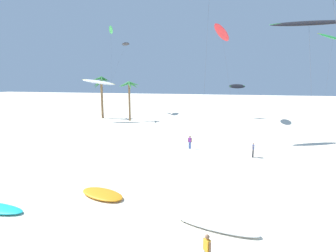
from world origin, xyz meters
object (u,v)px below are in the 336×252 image
object	(u,v)px
palm_tree_0	(101,84)
person_mid_field	(253,149)
palm_tree_2	(129,89)
flying_kite_1	(99,82)
flying_kite_2	(333,38)
flying_kite_3	(237,86)
flying_kite_8	(126,44)
flying_kite_6	(222,33)
palm_tree_1	(102,87)
flying_kite_4	(111,30)
grounded_kite_2	(102,194)
person_foreground_walker	(190,142)
grounded_kite_1	(217,226)
person_near_left	(207,250)
flying_kite_5	(309,23)

from	to	relation	value
palm_tree_0	person_mid_field	size ratio (longest dim) A/B	5.54
palm_tree_2	flying_kite_1	distance (m)	6.33
palm_tree_0	person_mid_field	world-z (taller)	palm_tree_0
flying_kite_1	flying_kite_2	bearing A→B (deg)	16.99
flying_kite_3	flying_kite_8	world-z (taller)	flying_kite_8
flying_kite_3	flying_kite_6	bearing A→B (deg)	-132.97
flying_kite_2	flying_kite_6	xyz separation A→B (m)	(-22.25, -5.06, 1.08)
palm_tree_1	flying_kite_4	distance (m)	18.64
grounded_kite_2	person_foreground_walker	size ratio (longest dim) A/B	2.45
grounded_kite_1	flying_kite_6	bearing A→B (deg)	93.67
flying_kite_1	palm_tree_0	bearing A→B (deg)	112.23
grounded_kite_1	person_mid_field	world-z (taller)	person_mid_field
flying_kite_2	palm_tree_0	bearing A→B (deg)	-169.01
flying_kite_1	grounded_kite_2	size ratio (longest dim) A/B	2.20
palm_tree_0	palm_tree_2	bearing A→B (deg)	-17.17
palm_tree_1	palm_tree_2	size ratio (longest dim) A/B	1.03
flying_kite_3	flying_kite_6	xyz separation A→B (m)	(-3.50, -3.76, 11.05)
person_mid_field	palm_tree_0	bearing A→B (deg)	142.35
flying_kite_1	person_near_left	size ratio (longest dim) A/B	5.35
person_foreground_walker	palm_tree_1	bearing A→B (deg)	137.40
flying_kite_4	grounded_kite_1	size ratio (longest dim) A/B	4.36
person_foreground_walker	person_mid_field	xyz separation A→B (m)	(7.49, -1.95, 0.01)
flying_kite_8	person_near_left	world-z (taller)	flying_kite_8
flying_kite_2	flying_kite_5	world-z (taller)	flying_kite_2
flying_kite_8	person_foreground_walker	size ratio (longest dim) A/B	10.91
flying_kite_1	flying_kite_6	xyz separation A→B (m)	(23.90, 9.04, 10.09)
person_mid_field	flying_kite_2	bearing A→B (deg)	63.69
flying_kite_4	flying_kite_6	xyz separation A→B (m)	(28.57, -6.89, -2.98)
flying_kite_2	flying_kite_3	bearing A→B (deg)	-176.05
palm_tree_1	palm_tree_2	world-z (taller)	palm_tree_1
palm_tree_2	person_mid_field	distance (m)	32.89
flying_kite_1	flying_kite_8	distance (m)	18.45
palm_tree_1	flying_kite_1	bearing A→B (deg)	-68.33
grounded_kite_1	flying_kite_1	bearing A→B (deg)	127.21
palm_tree_2	person_near_left	size ratio (longest dim) A/B	4.90
flying_kite_2	flying_kite_3	size ratio (longest dim) A/B	2.36
grounded_kite_1	person_mid_field	bearing A→B (deg)	79.94
flying_kite_2	flying_kite_6	distance (m)	22.84
palm_tree_0	flying_kite_8	xyz separation A→B (m)	(1.33, 11.08, 9.86)
palm_tree_2	flying_kite_2	world-z (taller)	flying_kite_2
flying_kite_6	grounded_kite_2	world-z (taller)	flying_kite_6
palm_tree_2	flying_kite_5	world-z (taller)	flying_kite_5
palm_tree_0	grounded_kite_2	distance (m)	43.37
flying_kite_6	grounded_kite_2	distance (m)	46.05
grounded_kite_2	person_mid_field	world-z (taller)	person_mid_field
palm_tree_2	person_near_left	world-z (taller)	palm_tree_2
person_near_left	flying_kite_1	bearing A→B (deg)	124.41
flying_kite_6	flying_kite_4	bearing A→B (deg)	166.44
palm_tree_0	person_mid_field	distance (m)	40.32
flying_kite_2	flying_kite_8	size ratio (longest dim) A/B	1.01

